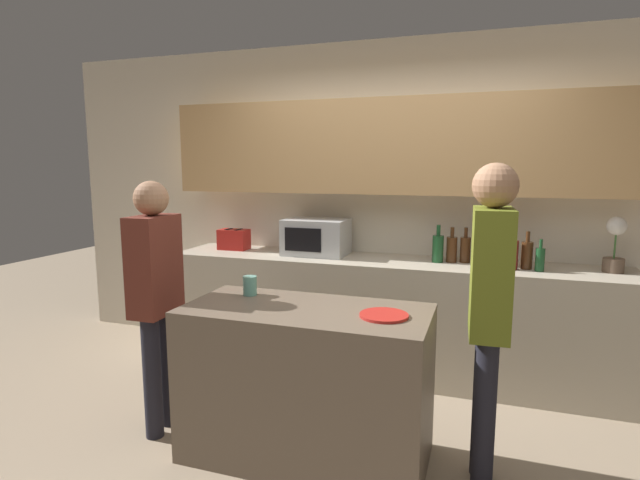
% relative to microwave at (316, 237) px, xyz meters
% --- Properties ---
extents(ground_plane, '(14.00, 14.00, 0.00)m').
position_rel_microwave_xyz_m(ground_plane, '(0.62, -1.45, -1.08)').
color(ground_plane, gray).
extents(back_wall, '(6.40, 0.40, 2.70)m').
position_rel_microwave_xyz_m(back_wall, '(0.62, 0.21, 0.46)').
color(back_wall, beige).
rests_on(back_wall, ground_plane).
extents(back_counter, '(3.60, 0.62, 0.93)m').
position_rel_microwave_xyz_m(back_counter, '(0.62, -0.06, -0.62)').
color(back_counter, '#B7AD99').
rests_on(back_counter, ground_plane).
extents(kitchen_island, '(1.39, 0.66, 0.89)m').
position_rel_microwave_xyz_m(kitchen_island, '(0.42, -1.39, -0.64)').
color(kitchen_island, brown).
rests_on(kitchen_island, ground_plane).
extents(microwave, '(0.52, 0.39, 0.30)m').
position_rel_microwave_xyz_m(microwave, '(0.00, 0.00, 0.00)').
color(microwave, '#B7BABC').
rests_on(microwave, back_counter).
extents(toaster, '(0.26, 0.16, 0.18)m').
position_rel_microwave_xyz_m(toaster, '(-0.78, 0.00, -0.06)').
color(toaster, '#B21E19').
rests_on(toaster, back_counter).
extents(potted_plant, '(0.14, 0.14, 0.40)m').
position_rel_microwave_xyz_m(potted_plant, '(2.22, 0.00, 0.05)').
color(potted_plant, brown).
rests_on(potted_plant, back_counter).
extents(bottle_0, '(0.09, 0.09, 0.29)m').
position_rel_microwave_xyz_m(bottle_0, '(1.01, -0.02, -0.04)').
color(bottle_0, '#194723').
rests_on(bottle_0, back_counter).
extents(bottle_1, '(0.08, 0.08, 0.27)m').
position_rel_microwave_xyz_m(bottle_1, '(1.11, 0.01, -0.04)').
color(bottle_1, '#472814').
rests_on(bottle_1, back_counter).
extents(bottle_2, '(0.08, 0.08, 0.27)m').
position_rel_microwave_xyz_m(bottle_2, '(1.21, 0.03, -0.04)').
color(bottle_2, '#472814').
rests_on(bottle_2, back_counter).
extents(bottle_3, '(0.07, 0.07, 0.24)m').
position_rel_microwave_xyz_m(bottle_3, '(1.32, -0.04, -0.06)').
color(bottle_3, '#472814').
rests_on(bottle_3, back_counter).
extents(bottle_4, '(0.09, 0.09, 0.25)m').
position_rel_microwave_xyz_m(bottle_4, '(1.44, -0.02, -0.05)').
color(bottle_4, '#472814').
rests_on(bottle_4, back_counter).
extents(bottle_5, '(0.09, 0.09, 0.30)m').
position_rel_microwave_xyz_m(bottle_5, '(1.54, -0.13, -0.04)').
color(bottle_5, maroon).
rests_on(bottle_5, back_counter).
extents(bottle_6, '(0.08, 0.08, 0.28)m').
position_rel_microwave_xyz_m(bottle_6, '(1.65, -0.07, -0.04)').
color(bottle_6, '#472814').
rests_on(bottle_6, back_counter).
extents(bottle_7, '(0.06, 0.06, 0.23)m').
position_rel_microwave_xyz_m(bottle_7, '(1.73, -0.13, -0.06)').
color(bottle_7, '#194723').
rests_on(bottle_7, back_counter).
extents(plate_on_island, '(0.26, 0.26, 0.01)m').
position_rel_microwave_xyz_m(plate_on_island, '(0.87, -1.41, -0.19)').
color(plate_on_island, red).
rests_on(plate_on_island, kitchen_island).
extents(cup_0, '(0.08, 0.08, 0.12)m').
position_rel_microwave_xyz_m(cup_0, '(-0.01, -1.24, -0.13)').
color(cup_0, '#67AC9D').
rests_on(cup_0, kitchen_island).
extents(person_left, '(0.22, 0.35, 1.70)m').
position_rel_microwave_xyz_m(person_left, '(1.39, -1.34, -0.07)').
color(person_left, black).
rests_on(person_left, ground_plane).
extents(person_center, '(0.21, 0.35, 1.59)m').
position_rel_microwave_xyz_m(person_center, '(-0.56, -1.43, -0.14)').
color(person_center, black).
rests_on(person_center, ground_plane).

